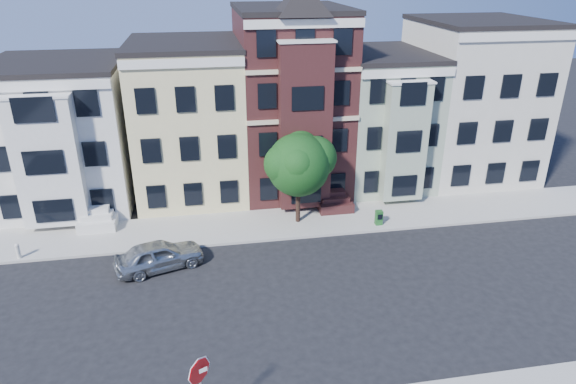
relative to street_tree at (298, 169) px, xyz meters
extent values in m
plane|color=black|center=(0.71, -7.99, -3.62)|extent=(120.00, 120.00, 0.00)
cube|color=#9E9B93|center=(0.71, 0.01, -3.54)|extent=(60.00, 4.00, 0.15)
cube|color=silver|center=(-14.29, 6.51, 0.88)|extent=(8.00, 9.00, 9.00)
cube|color=beige|center=(-6.29, 6.51, 1.38)|extent=(7.00, 9.00, 10.00)
cube|color=#371817|center=(0.71, 6.51, 2.38)|extent=(7.00, 9.00, 12.00)
cube|color=#92A18A|center=(7.21, 6.51, 0.88)|extent=(6.00, 9.00, 9.00)
cube|color=beige|center=(14.21, 6.51, 1.88)|extent=(8.00, 9.00, 11.00)
imported|color=#A2A7AC|center=(-8.15, -3.79, -2.84)|extent=(4.91, 3.12, 1.56)
cube|color=#216226|center=(4.78, -1.27, -3.01)|extent=(0.41, 0.37, 0.91)
cylinder|color=beige|center=(-15.71, -1.69, -3.12)|extent=(0.27, 0.27, 0.70)
camera|label=1|loc=(-5.48, -27.80, 11.11)|focal=32.00mm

